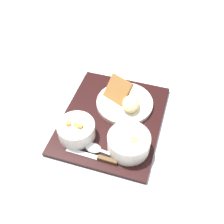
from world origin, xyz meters
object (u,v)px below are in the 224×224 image
Objects in this scene: bowl_salad at (76,129)px; bowl_soup at (129,142)px; plate_main at (125,101)px; spoon at (99,150)px; knife at (99,158)px.

bowl_salad reaches higher than bowl_soup.
plate_main is at bearing 14.80° from bowl_soup.
bowl_soup is 0.79× the size of spoon.
plate_main is at bearing -89.98° from spoon.
spoon is at bearing 110.79° from bowl_soup.
knife is 0.03m from spoon.
plate_main is at bearing -92.17° from knife.
plate_main is 1.20× the size of spoon.
knife is (-0.23, 0.03, -0.01)m from plate_main.
plate_main reaches higher than knife.
bowl_soup is (-0.01, -0.17, 0.00)m from bowl_salad.
bowl_salad reaches higher than spoon.
bowl_salad is 0.60× the size of plate_main.
spoon is (-0.03, 0.08, -0.03)m from bowl_soup.
knife is (-0.07, -0.09, -0.02)m from bowl_salad.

